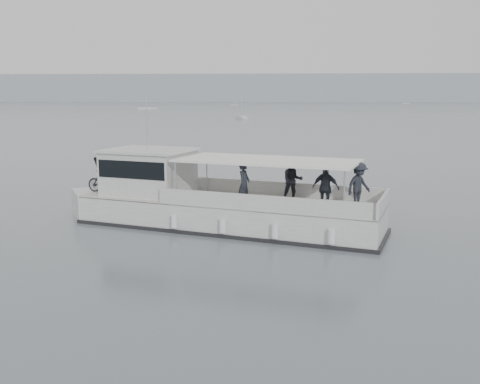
{
  "coord_description": "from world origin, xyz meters",
  "views": [
    {
      "loc": [
        6.92,
        -26.05,
        5.74
      ],
      "look_at": [
        5.53,
        -3.02,
        1.6
      ],
      "focal_mm": 40.0,
      "sensor_mm": 36.0,
      "label": 1
    }
  ],
  "objects": [
    {
      "name": "ground",
      "position": [
        0.0,
        0.0,
        0.0
      ],
      "size": [
        1400.0,
        1400.0,
        0.0
      ],
      "primitive_type": "plane",
      "color": "#576066",
      "rests_on": "ground"
    },
    {
      "name": "headland",
      "position": [
        0.0,
        560.0,
        14.0
      ],
      "size": [
        1400.0,
        90.0,
        28.0
      ],
      "primitive_type": "cube",
      "color": "#939EA8",
      "rests_on": "ground"
    },
    {
      "name": "tour_boat",
      "position": [
        3.76,
        -2.6,
        1.05
      ],
      "size": [
        15.12,
        7.75,
        6.41
      ],
      "rotation": [
        0.0,
        0.0,
        -0.32
      ],
      "color": "silver",
      "rests_on": "ground"
    },
    {
      "name": "moored_fleet",
      "position": [
        -25.81,
        233.26,
        0.36
      ],
      "size": [
        451.93,
        345.37,
        11.35
      ],
      "color": "silver",
      "rests_on": "ground"
    }
  ]
}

